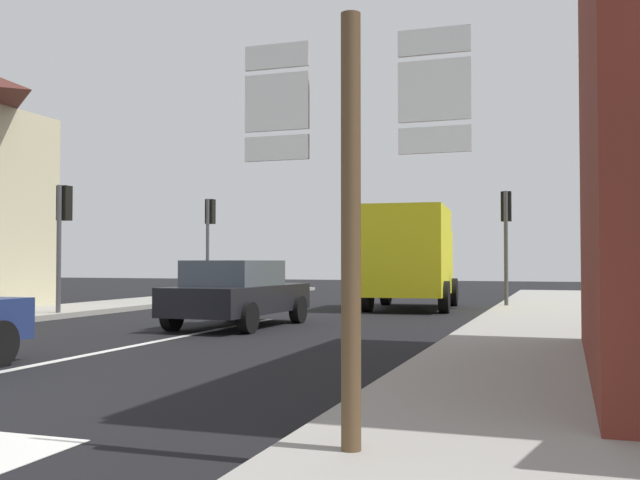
{
  "coord_description": "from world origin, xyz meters",
  "views": [
    {
      "loc": [
        7.01,
        -4.94,
        1.45
      ],
      "look_at": [
        1.83,
        10.44,
        1.92
      ],
      "focal_mm": 41.1,
      "sensor_mm": 36.0,
      "label": 1
    }
  ],
  "objects_px": {
    "sedan_far": "(238,293)",
    "traffic_light_near_left": "(63,220)",
    "traffic_light_far_left": "(209,226)",
    "delivery_truck": "(412,255)",
    "route_sign_post": "(351,196)",
    "traffic_light_far_right": "(506,222)"
  },
  "relations": [
    {
      "from": "sedan_far",
      "to": "traffic_light_far_left",
      "type": "distance_m",
      "value": 10.88
    },
    {
      "from": "sedan_far",
      "to": "traffic_light_far_left",
      "type": "bearing_deg",
      "value": 120.53
    },
    {
      "from": "traffic_light_near_left",
      "to": "traffic_light_far_left",
      "type": "height_order",
      "value": "traffic_light_far_left"
    },
    {
      "from": "traffic_light_near_left",
      "to": "traffic_light_far_left",
      "type": "relative_size",
      "value": 0.92
    },
    {
      "from": "delivery_truck",
      "to": "route_sign_post",
      "type": "distance_m",
      "value": 17.28
    },
    {
      "from": "sedan_far",
      "to": "traffic_light_far_right",
      "type": "relative_size",
      "value": 1.19
    },
    {
      "from": "traffic_light_near_left",
      "to": "traffic_light_far_right",
      "type": "xyz_separation_m",
      "value": [
        10.63,
        6.88,
        0.11
      ]
    },
    {
      "from": "traffic_light_far_left",
      "to": "route_sign_post",
      "type": "bearing_deg",
      "value": -60.22
    },
    {
      "from": "sedan_far",
      "to": "traffic_light_near_left",
      "type": "height_order",
      "value": "traffic_light_near_left"
    },
    {
      "from": "delivery_truck",
      "to": "traffic_light_far_right",
      "type": "bearing_deg",
      "value": 14.46
    },
    {
      "from": "traffic_light_far_right",
      "to": "delivery_truck",
      "type": "bearing_deg",
      "value": -165.54
    },
    {
      "from": "delivery_truck",
      "to": "route_sign_post",
      "type": "bearing_deg",
      "value": -79.93
    },
    {
      "from": "traffic_light_far_left",
      "to": "traffic_light_near_left",
      "type": "bearing_deg",
      "value": -90.0
    },
    {
      "from": "delivery_truck",
      "to": "traffic_light_near_left",
      "type": "relative_size",
      "value": 1.51
    },
    {
      "from": "delivery_truck",
      "to": "traffic_light_far_right",
      "type": "height_order",
      "value": "traffic_light_far_right"
    },
    {
      "from": "sedan_far",
      "to": "traffic_light_near_left",
      "type": "relative_size",
      "value": 1.25
    },
    {
      "from": "delivery_truck",
      "to": "traffic_light_near_left",
      "type": "xyz_separation_m",
      "value": [
        -7.88,
        -6.17,
        0.87
      ]
    },
    {
      "from": "traffic_light_far_left",
      "to": "traffic_light_far_right",
      "type": "relative_size",
      "value": 1.05
    },
    {
      "from": "delivery_truck",
      "to": "sedan_far",
      "type": "bearing_deg",
      "value": -108.8
    },
    {
      "from": "delivery_truck",
      "to": "traffic_light_far_right",
      "type": "xyz_separation_m",
      "value": [
        2.75,
        0.71,
        0.99
      ]
    },
    {
      "from": "sedan_far",
      "to": "traffic_light_near_left",
      "type": "xyz_separation_m",
      "value": [
        -5.43,
        1.01,
        1.76
      ]
    },
    {
      "from": "delivery_truck",
      "to": "traffic_light_near_left",
      "type": "height_order",
      "value": "traffic_light_near_left"
    }
  ]
}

